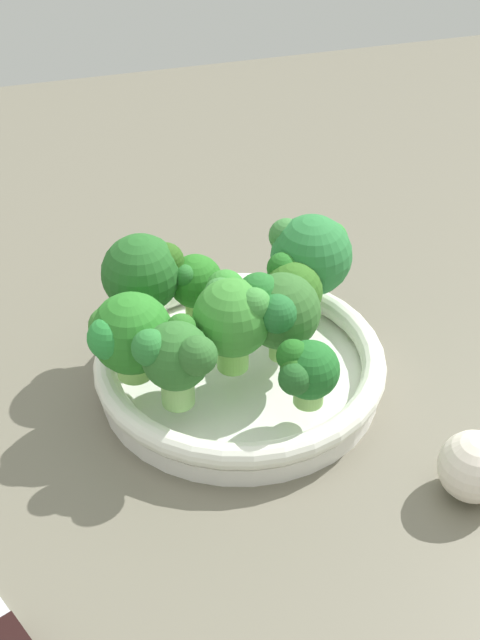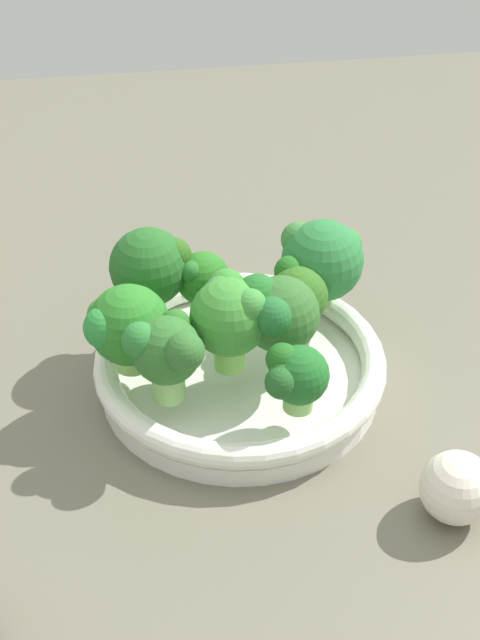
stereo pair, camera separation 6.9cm
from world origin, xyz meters
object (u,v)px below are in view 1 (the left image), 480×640
at_px(broccoli_floret_3, 311,254).
at_px(broccoli_floret_7, 278,310).
at_px(broccoli_floret_2, 232,314).
at_px(broccoli_floret_6, 143,273).
at_px(broccoli_floret_5, 192,281).
at_px(broccoli_floret_0, 177,356).
at_px(broccoli_floret_1, 291,291).
at_px(broccoli_floret_8, 128,335).
at_px(broccoli_floret_4, 305,371).
at_px(garlic_bulb, 474,467).
at_px(bowl, 240,367).

xyz_separation_m(broccoli_floret_3, broccoli_floret_7, (0.07, -0.05, 0.00)).
xyz_separation_m(broccoli_floret_2, broccoli_floret_6, (-0.07, -0.05, -0.00)).
bearing_deg(broccoli_floret_5, broccoli_floret_2, 12.82).
bearing_deg(broccoli_floret_0, broccoli_floret_3, 126.40).
relative_size(broccoli_floret_1, broccoli_floret_8, 0.84).
bearing_deg(broccoli_floret_4, broccoli_floret_5, -156.99).
relative_size(broccoli_floret_0, broccoli_floret_3, 0.91).
height_order(broccoli_floret_5, garlic_bulb, broccoli_floret_5).
height_order(broccoli_floret_0, broccoli_floret_6, broccoli_floret_6).
xyz_separation_m(broccoli_floret_0, broccoli_floret_7, (-0.03, 0.08, 0.00)).
bearing_deg(broccoli_floret_7, broccoli_floret_5, -143.85).
xyz_separation_m(broccoli_floret_0, garlic_bulb, (0.11, 0.18, -0.05)).
height_order(broccoli_floret_1, garlic_bulb, broccoli_floret_1).
xyz_separation_m(broccoli_floret_7, garlic_bulb, (0.14, 0.10, -0.06)).
xyz_separation_m(broccoli_floret_6, garlic_bulb, (0.21, 0.19, -0.06)).
distance_m(broccoli_floret_8, garlic_bulb, 0.26).
distance_m(broccoli_floret_2, garlic_bulb, 0.20).
bearing_deg(broccoli_floret_5, broccoli_floret_6, -99.53).
bearing_deg(broccoli_floret_8, broccoli_floret_5, 133.04).
bearing_deg(broccoli_floret_1, broccoli_floret_2, -58.68).
bearing_deg(broccoli_floret_2, broccoli_floret_0, -57.09).
xyz_separation_m(broccoli_floret_3, garlic_bulb, (0.21, 0.05, -0.05)).
bearing_deg(broccoli_floret_2, broccoli_floret_6, -144.02).
distance_m(broccoli_floret_5, garlic_bulb, 0.26).
bearing_deg(broccoli_floret_3, broccoli_floret_7, -36.07).
xyz_separation_m(broccoli_floret_0, broccoli_floret_2, (-0.03, 0.05, 0.00)).
distance_m(broccoli_floret_1, garlic_bulb, 0.20).
xyz_separation_m(bowl, broccoli_floret_6, (-0.06, -0.06, 0.06)).
xyz_separation_m(broccoli_floret_0, broccoli_floret_5, (-0.10, 0.03, -0.01)).
distance_m(broccoli_floret_3, broccoli_floret_8, 0.17).
bearing_deg(broccoli_floret_3, garlic_bulb, 12.64).
xyz_separation_m(broccoli_floret_3, broccoli_floret_4, (0.13, -0.05, -0.01)).
height_order(broccoli_floret_7, broccoli_floret_8, broccoli_floret_7).
bearing_deg(broccoli_floret_2, broccoli_floret_1, 121.32).
height_order(broccoli_floret_1, broccoli_floret_6, broccoli_floret_6).
bearing_deg(broccoli_floret_8, bowl, 93.64).
distance_m(bowl, broccoli_floret_3, 0.11).
relative_size(bowl, broccoli_floret_6, 2.92).
height_order(broccoli_floret_0, broccoli_floret_3, broccoli_floret_3).
xyz_separation_m(broccoli_floret_1, broccoli_floret_2, (0.04, -0.06, 0.01)).
bearing_deg(broccoli_floret_0, broccoli_floret_1, 122.06).
relative_size(broccoli_floret_2, garlic_bulb, 1.50).
relative_size(broccoli_floret_7, garlic_bulb, 1.49).
distance_m(broccoli_floret_1, broccoli_floret_3, 0.04).
bearing_deg(broccoli_floret_4, broccoli_floret_1, 167.66).
height_order(broccoli_floret_1, broccoli_floret_5, broccoli_floret_1).
height_order(broccoli_floret_2, broccoli_floret_8, broccoli_floret_2).
relative_size(broccoli_floret_4, broccoli_floret_5, 0.94).
xyz_separation_m(bowl, broccoli_floret_5, (-0.05, -0.03, 0.05)).
bearing_deg(broccoli_floret_4, broccoli_floret_6, -145.30).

